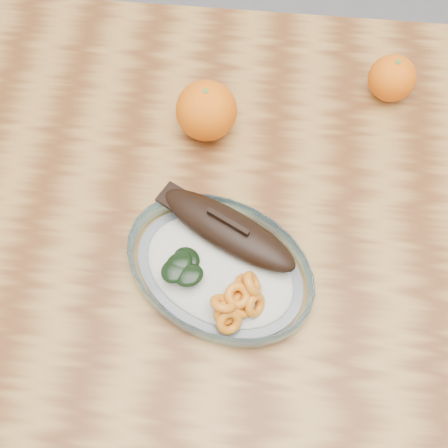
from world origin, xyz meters
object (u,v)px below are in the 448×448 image
object	(u,v)px
plated_meal	(220,266)
orange_left	(206,111)
dining_table	(265,256)
orange_right	(392,78)

from	to	relation	value
plated_meal	orange_left	xyz separation A→B (m)	(-0.04, 0.22, 0.03)
dining_table	orange_right	world-z (taller)	orange_right
dining_table	orange_left	size ratio (longest dim) A/B	13.83
orange_left	orange_right	distance (m)	0.28
plated_meal	orange_left	size ratio (longest dim) A/B	6.90
plated_meal	orange_left	distance (m)	0.23
dining_table	plated_meal	size ratio (longest dim) A/B	2.00
plated_meal	orange_right	world-z (taller)	plated_meal
plated_meal	dining_table	bearing A→B (deg)	74.42
dining_table	orange_right	bearing A→B (deg)	56.09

